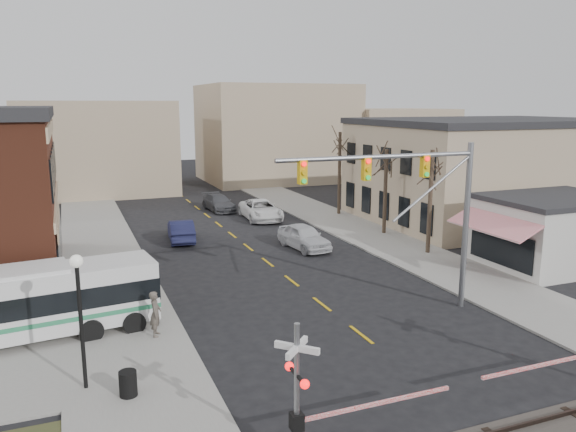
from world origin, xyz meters
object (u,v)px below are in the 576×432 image
(car_c, at_px, (261,210))
(car_d, at_px, (219,203))
(trash_bin, at_px, (128,384))
(rr_crossing_west, at_px, (311,390))
(pedestrian_near, at_px, (156,314))
(pedestrian_far, at_px, (88,304))
(car_a, at_px, (304,237))
(traffic_signal_mast, at_px, (419,194))
(car_b, at_px, (181,230))
(street_lamp, at_px, (79,295))
(transit_bus, at_px, (9,305))

(car_c, bearing_deg, car_d, 117.29)
(trash_bin, bearing_deg, car_d, 70.08)
(rr_crossing_west, bearing_deg, trash_bin, 131.74)
(pedestrian_near, distance_m, pedestrian_far, 3.59)
(car_a, distance_m, car_c, 10.41)
(pedestrian_far, bearing_deg, traffic_signal_mast, -83.95)
(car_b, xyz_separation_m, car_c, (7.86, 5.20, 0.04))
(traffic_signal_mast, xyz_separation_m, street_lamp, (-14.73, -1.95, -2.25))
(transit_bus, xyz_separation_m, pedestrian_near, (5.62, -1.48, -0.62))
(transit_bus, xyz_separation_m, car_d, (15.45, 25.50, -0.99))
(street_lamp, relative_size, car_b, 1.00)
(trash_bin, bearing_deg, car_c, 62.47)
(transit_bus, bearing_deg, pedestrian_near, -14.74)
(traffic_signal_mast, bearing_deg, rr_crossing_west, -137.89)
(rr_crossing_west, bearing_deg, pedestrian_far, 113.96)
(rr_crossing_west, relative_size, car_b, 1.17)
(transit_bus, height_order, trash_bin, transit_bus)
(traffic_signal_mast, height_order, street_lamp, traffic_signal_mast)
(pedestrian_far, bearing_deg, car_d, -4.84)
(car_b, relative_size, pedestrian_far, 2.63)
(rr_crossing_west, distance_m, car_a, 22.91)
(transit_bus, relative_size, car_b, 2.51)
(trash_bin, xyz_separation_m, car_b, (5.95, 21.28, 0.23))
(traffic_signal_mast, distance_m, car_d, 29.12)
(trash_bin, bearing_deg, traffic_signal_mast, 12.87)
(transit_bus, distance_m, traffic_signal_mast, 18.12)
(street_lamp, height_order, car_b, street_lamp)
(traffic_signal_mast, height_order, trash_bin, traffic_signal_mast)
(car_b, relative_size, car_d, 0.95)
(rr_crossing_west, bearing_deg, transit_bus, 127.04)
(rr_crossing_west, xyz_separation_m, pedestrian_far, (-5.42, 12.21, -0.94))
(trash_bin, xyz_separation_m, pedestrian_far, (-0.95, 7.19, 0.47))
(trash_bin, relative_size, pedestrian_far, 0.48)
(traffic_signal_mast, relative_size, street_lamp, 2.07)
(street_lamp, bearing_deg, trash_bin, -40.17)
(traffic_signal_mast, bearing_deg, car_a, 90.34)
(street_lamp, distance_m, pedestrian_far, 6.56)
(car_b, distance_m, pedestrian_far, 15.69)
(traffic_signal_mast, bearing_deg, pedestrian_far, 163.99)
(transit_bus, bearing_deg, traffic_signal_mast, -10.15)
(car_c, bearing_deg, trash_bin, -114.33)
(car_d, bearing_deg, pedestrian_far, -121.41)
(transit_bus, relative_size, car_c, 2.02)
(pedestrian_near, bearing_deg, car_c, -12.13)
(street_lamp, height_order, pedestrian_far, street_lamp)
(traffic_signal_mast, distance_m, rr_crossing_west, 12.63)
(rr_crossing_west, distance_m, street_lamp, 8.57)
(car_b, bearing_deg, car_c, -140.29)
(car_c, bearing_deg, car_a, -89.36)
(car_d, xyz_separation_m, pedestrian_near, (-9.84, -26.98, 0.37))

